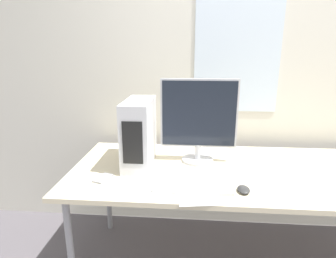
# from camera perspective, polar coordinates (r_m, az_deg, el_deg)

# --- Properties ---
(wall_back) EXTENTS (8.00, 0.07, 2.70)m
(wall_back) POSITION_cam_1_polar(r_m,az_deg,el_deg) (2.31, 18.00, 12.17)
(wall_back) COLOR beige
(wall_back) RESTS_ON ground_plane
(desk) EXTENTS (2.52, 0.90, 0.74)m
(desk) POSITION_cam_1_polar(r_m,az_deg,el_deg) (1.90, 20.21, -8.98)
(desk) COLOR beige
(desk) RESTS_ON ground_plane
(pc_tower) EXTENTS (0.17, 0.42, 0.42)m
(pc_tower) POSITION_cam_1_polar(r_m,az_deg,el_deg) (1.82, -5.88, -0.75)
(pc_tower) COLOR silver
(pc_tower) RESTS_ON desk
(monitor_main) EXTENTS (0.50, 0.21, 0.55)m
(monitor_main) POSITION_cam_1_polar(r_m,az_deg,el_deg) (1.84, 6.26, 2.12)
(monitor_main) COLOR #B7B7BC
(monitor_main) RESTS_ON desk
(keyboard) EXTENTS (0.43, 0.14, 0.02)m
(keyboard) POSITION_cam_1_polar(r_m,az_deg,el_deg) (1.56, 5.07, -11.67)
(keyboard) COLOR silver
(keyboard) RESTS_ON desk
(mouse) EXTENTS (0.07, 0.10, 0.03)m
(mouse) POSITION_cam_1_polar(r_m,az_deg,el_deg) (1.57, 15.10, -11.78)
(mouse) COLOR #2D2D2D
(mouse) RESTS_ON desk
(cell_phone) EXTENTS (0.10, 0.14, 0.01)m
(cell_phone) POSITION_cam_1_polar(r_m,az_deg,el_deg) (1.71, -13.11, -9.72)
(cell_phone) COLOR #99999E
(cell_phone) RESTS_ON desk
(paper_sheet_left) EXTENTS (0.25, 0.32, 0.00)m
(paper_sheet_left) POSITION_cam_1_polar(r_m,az_deg,el_deg) (1.61, -3.39, -11.02)
(paper_sheet_left) COLOR white
(paper_sheet_left) RESTS_ON desk
(paper_sheet_front) EXTENTS (0.25, 0.32, 0.00)m
(paper_sheet_front) POSITION_cam_1_polar(r_m,az_deg,el_deg) (1.54, 5.78, -12.48)
(paper_sheet_front) COLOR white
(paper_sheet_front) RESTS_ON desk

